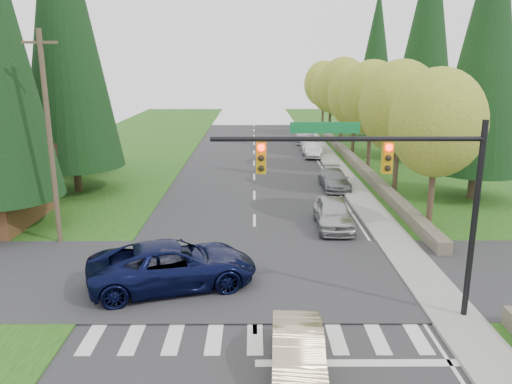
{
  "coord_description": "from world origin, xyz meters",
  "views": [
    {
      "loc": [
        -0.03,
        -11.04,
        8.5
      ],
      "look_at": [
        0.07,
        11.01,
        2.8
      ],
      "focal_mm": 35.0,
      "sensor_mm": 36.0,
      "label": 1
    }
  ],
  "objects_px": {
    "parked_car_c": "(314,149)",
    "suv_navy": "(173,265)",
    "parked_car_d": "(311,144)",
    "sedan_champagne": "(298,355)",
    "parked_car_e": "(305,136)",
    "parked_car_a": "(334,213)",
    "parked_car_b": "(334,179)"
  },
  "relations": [
    {
      "from": "parked_car_c",
      "to": "suv_navy",
      "type": "bearing_deg",
      "value": -100.0
    },
    {
      "from": "parked_car_d",
      "to": "sedan_champagne",
      "type": "bearing_deg",
      "value": -93.73
    },
    {
      "from": "sedan_champagne",
      "to": "suv_navy",
      "type": "xyz_separation_m",
      "value": [
        -4.36,
        5.83,
        0.22
      ]
    },
    {
      "from": "sedan_champagne",
      "to": "parked_car_d",
      "type": "xyz_separation_m",
      "value": [
        4.41,
        36.18,
        0.14
      ]
    },
    {
      "from": "sedan_champagne",
      "to": "parked_car_c",
      "type": "xyz_separation_m",
      "value": [
        4.41,
        33.83,
        0.06
      ]
    },
    {
      "from": "sedan_champagne",
      "to": "parked_car_c",
      "type": "bearing_deg",
      "value": 85.05
    },
    {
      "from": "parked_car_e",
      "to": "sedan_champagne",
      "type": "bearing_deg",
      "value": -90.86
    },
    {
      "from": "sedan_champagne",
      "to": "parked_car_d",
      "type": "height_order",
      "value": "parked_car_d"
    },
    {
      "from": "suv_navy",
      "to": "parked_car_c",
      "type": "relative_size",
      "value": 1.46
    },
    {
      "from": "suv_navy",
      "to": "sedan_champagne",
      "type": "bearing_deg",
      "value": -159.65
    },
    {
      "from": "suv_navy",
      "to": "parked_car_a",
      "type": "height_order",
      "value": "suv_navy"
    },
    {
      "from": "parked_car_c",
      "to": "parked_car_a",
      "type": "bearing_deg",
      "value": -86.46
    },
    {
      "from": "parked_car_e",
      "to": "parked_car_a",
      "type": "bearing_deg",
      "value": -87.64
    },
    {
      "from": "sedan_champagne",
      "to": "suv_navy",
      "type": "bearing_deg",
      "value": 129.26
    },
    {
      "from": "parked_car_e",
      "to": "parked_car_d",
      "type": "bearing_deg",
      "value": -84.9
    },
    {
      "from": "sedan_champagne",
      "to": "parked_car_b",
      "type": "height_order",
      "value": "sedan_champagne"
    },
    {
      "from": "parked_car_c",
      "to": "parked_car_b",
      "type": "bearing_deg",
      "value": -82.6
    },
    {
      "from": "parked_car_a",
      "to": "parked_car_e",
      "type": "xyz_separation_m",
      "value": [
        1.4,
        29.25,
        -0.1
      ]
    },
    {
      "from": "sedan_champagne",
      "to": "parked_car_a",
      "type": "relative_size",
      "value": 0.87
    },
    {
      "from": "parked_car_c",
      "to": "parked_car_e",
      "type": "distance_m",
      "value": 8.47
    },
    {
      "from": "parked_car_a",
      "to": "parked_car_c",
      "type": "bearing_deg",
      "value": 87.48
    },
    {
      "from": "parked_car_c",
      "to": "parked_car_e",
      "type": "xyz_separation_m",
      "value": [
        0.0,
        8.47,
        -0.03
      ]
    },
    {
      "from": "parked_car_b",
      "to": "parked_car_d",
      "type": "distance_m",
      "value": 14.52
    },
    {
      "from": "parked_car_b",
      "to": "parked_car_e",
      "type": "height_order",
      "value": "parked_car_e"
    },
    {
      "from": "suv_navy",
      "to": "parked_car_c",
      "type": "height_order",
      "value": "suv_navy"
    },
    {
      "from": "parked_car_a",
      "to": "parked_car_d",
      "type": "bearing_deg",
      "value": 87.87
    },
    {
      "from": "sedan_champagne",
      "to": "parked_car_e",
      "type": "height_order",
      "value": "parked_car_e"
    },
    {
      "from": "sedan_champagne",
      "to": "parked_car_c",
      "type": "relative_size",
      "value": 0.92
    },
    {
      "from": "sedan_champagne",
      "to": "parked_car_a",
      "type": "xyz_separation_m",
      "value": [
        3.01,
        13.05,
        0.12
      ]
    },
    {
      "from": "parked_car_c",
      "to": "parked_car_d",
      "type": "bearing_deg",
      "value": 97.4
    },
    {
      "from": "parked_car_b",
      "to": "parked_car_d",
      "type": "height_order",
      "value": "parked_car_d"
    },
    {
      "from": "parked_car_b",
      "to": "suv_navy",
      "type": "bearing_deg",
      "value": -119.96
    }
  ]
}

